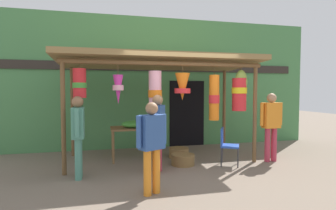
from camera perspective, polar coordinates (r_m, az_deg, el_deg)
The scene contains 12 objects.
ground_plane at distance 6.19m, azimuth 2.57°, elevation -12.87°, with size 30.00×30.00×0.00m, color #756656.
shop_facade at distance 8.21m, azimuth -1.87°, elevation 4.65°, with size 9.79×0.29×3.87m.
market_stall_canopy at distance 6.52m, azimuth -0.56°, elevation 7.32°, with size 4.77×2.17×2.53m.
display_table at distance 6.72m, azimuth -7.07°, elevation -5.47°, with size 1.16×0.74×0.80m.
flower_heap_on_table at distance 6.61m, azimuth -6.96°, elevation -4.03°, with size 0.64×0.45×0.18m.
folding_chair at distance 6.34m, azimuth 12.28°, elevation -7.88°, with size 0.54×0.54×0.84m.
wicker_basket_by_table at distance 6.96m, azimuth 2.32°, elevation -10.04°, with size 0.50×0.50×0.24m, color olive.
wicker_basket_spare at distance 6.30m, azimuth 3.18°, elevation -11.45°, with size 0.53×0.53×0.24m, color brown.
vendor_in_orange at distance 5.59m, azimuth -2.21°, elevation -4.63°, with size 0.38×0.54×1.61m.
customer_foreground at distance 6.90m, azimuth 20.99°, elevation -3.25°, with size 0.59×0.23×1.64m.
shopper_by_bananas at distance 4.42m, azimuth -3.45°, elevation -7.56°, with size 0.54×0.38×1.51m.
passerby_at_right at distance 5.46m, azimuth -18.48°, elevation -5.12°, with size 0.23×0.59×1.59m.
Camera 1 is at (-1.66, -5.72, 1.69)m, focal length 28.81 mm.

